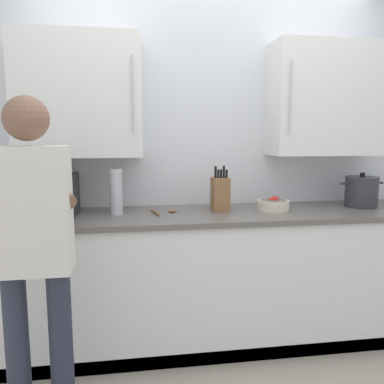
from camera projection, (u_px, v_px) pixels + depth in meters
The scene contains 9 objects.
back_wall_tiled at pixel (205, 136), 2.93m from camera, with size 3.88×0.44×2.65m.
counter_unit at pixel (212, 278), 2.77m from camera, with size 3.30×0.67×0.92m.
microwave_oven at pixel (29, 196), 2.53m from camera, with size 0.54×0.73×0.27m.
stock_pot at pixel (361, 192), 2.90m from camera, with size 0.33×0.24×0.25m.
fruit_bowl at pixel (273, 204), 2.77m from camera, with size 0.22×0.22×0.10m.
knife_block at pixel (220, 194), 2.74m from camera, with size 0.11×0.15×0.31m.
thermos_flask at pixel (116, 192), 2.60m from camera, with size 0.09×0.09×0.30m.
wooden_spoon at pixel (165, 211), 2.68m from camera, with size 0.18×0.18×0.02m.
person_figure at pixel (32, 240), 1.82m from camera, with size 0.44×0.59×1.62m.
Camera 1 is at (-0.54, -1.80, 1.45)m, focal length 37.14 mm.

